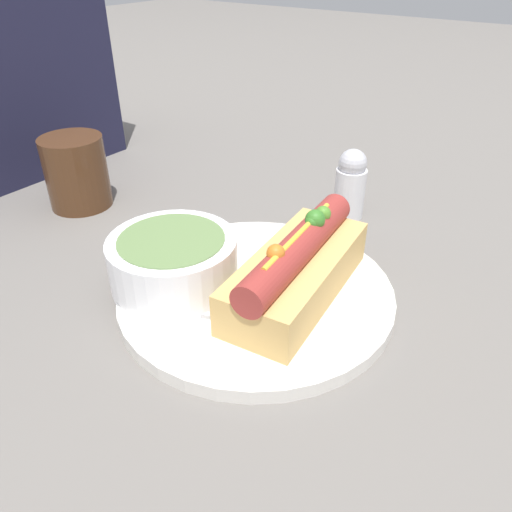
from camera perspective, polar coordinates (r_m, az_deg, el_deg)
The scene contains 7 objects.
ground_plane at distance 0.47m, azimuth 0.00°, elevation -4.90°, with size 4.00×4.00×0.00m, color slate.
dinner_plate at distance 0.46m, azimuth 0.00°, elevation -4.26°, with size 0.25×0.25×0.01m.
hot_dog at distance 0.44m, azimuth 4.72°, elevation -1.35°, with size 0.18×0.09×0.07m.
soup_bowl at distance 0.45m, azimuth -9.43°, elevation -0.42°, with size 0.12×0.12×0.05m.
spoon at distance 0.44m, azimuth -10.87°, elevation -5.57°, with size 0.07×0.16×0.01m.
drinking_glass at distance 0.65m, azimuth -19.83°, elevation 8.99°, with size 0.07×0.07×0.09m.
salt_shaker at distance 0.60m, azimuth 10.74°, elevation 8.06°, with size 0.04×0.04×0.08m.
Camera 1 is at (-0.30, -0.22, 0.28)m, focal length 35.00 mm.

